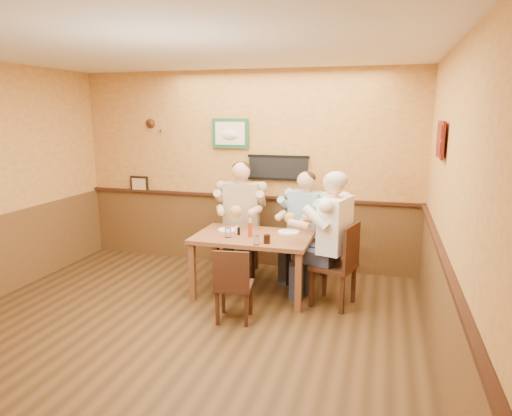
# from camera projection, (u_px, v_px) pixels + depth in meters

# --- Properties ---
(room) EXTENTS (5.02, 5.03, 2.81)m
(room) POSITION_uv_depth(u_px,v_px,m) (184.00, 169.00, 4.29)
(room) COLOR #372410
(room) RESTS_ON ground
(dining_table) EXTENTS (1.40, 0.90, 0.75)m
(dining_table) POSITION_uv_depth(u_px,v_px,m) (253.00, 242.00, 5.55)
(dining_table) COLOR brown
(dining_table) RESTS_ON ground
(chair_back_left) EXTENTS (0.52, 0.52, 0.99)m
(chair_back_left) POSITION_uv_depth(u_px,v_px,m) (242.00, 239.00, 6.32)
(chair_back_left) COLOR #3E2013
(chair_back_left) RESTS_ON ground
(chair_back_right) EXTENTS (0.53, 0.53, 0.92)m
(chair_back_right) POSITION_uv_depth(u_px,v_px,m) (305.00, 245.00, 6.16)
(chair_back_right) COLOR #3E2013
(chair_back_right) RESTS_ON ground
(chair_right_end) EXTENTS (0.56, 0.56, 0.99)m
(chair_right_end) POSITION_uv_depth(u_px,v_px,m) (334.00, 264.00, 5.26)
(chair_right_end) COLOR #3E2013
(chair_right_end) RESTS_ON ground
(chair_near_side) EXTENTS (0.43, 0.43, 0.83)m
(chair_near_side) POSITION_uv_depth(u_px,v_px,m) (234.00, 284.00, 4.88)
(chair_near_side) COLOR #3E2013
(chair_near_side) RESTS_ON ground
(diner_tan_shirt) EXTENTS (0.74, 0.74, 1.41)m
(diner_tan_shirt) POSITION_uv_depth(u_px,v_px,m) (242.00, 224.00, 6.28)
(diner_tan_shirt) COLOR tan
(diner_tan_shirt) RESTS_ON ground
(diner_blue_polo) EXTENTS (0.76, 0.76, 1.31)m
(diner_blue_polo) POSITION_uv_depth(u_px,v_px,m) (306.00, 231.00, 6.12)
(diner_blue_polo) COLOR #8CAFD2
(diner_blue_polo) RESTS_ON ground
(diner_white_elder) EXTENTS (0.80, 0.80, 1.41)m
(diner_white_elder) POSITION_uv_depth(u_px,v_px,m) (334.00, 247.00, 5.21)
(diner_white_elder) COLOR white
(diner_white_elder) RESTS_ON ground
(water_glass_left) EXTENTS (0.08, 0.08, 0.12)m
(water_glass_left) POSITION_uv_depth(u_px,v_px,m) (228.00, 232.00, 5.43)
(water_glass_left) COLOR silver
(water_glass_left) RESTS_ON dining_table
(water_glass_mid) EXTENTS (0.08, 0.08, 0.11)m
(water_glass_mid) POSITION_uv_depth(u_px,v_px,m) (256.00, 240.00, 5.12)
(water_glass_mid) COLOR white
(water_glass_mid) RESTS_ON dining_table
(cola_tumbler) EXTENTS (0.10, 0.10, 0.10)m
(cola_tumbler) POSITION_uv_depth(u_px,v_px,m) (267.00, 239.00, 5.18)
(cola_tumbler) COLOR black
(cola_tumbler) RESTS_ON dining_table
(hot_sauce_bottle) EXTENTS (0.05, 0.05, 0.20)m
(hot_sauce_bottle) POSITION_uv_depth(u_px,v_px,m) (250.00, 229.00, 5.44)
(hot_sauce_bottle) COLOR #B62D13
(hot_sauce_bottle) RESTS_ON dining_table
(salt_shaker) EXTENTS (0.03, 0.03, 0.08)m
(salt_shaker) POSITION_uv_depth(u_px,v_px,m) (237.00, 230.00, 5.63)
(salt_shaker) COLOR white
(salt_shaker) RESTS_ON dining_table
(pepper_shaker) EXTENTS (0.05, 0.05, 0.09)m
(pepper_shaker) POSITION_uv_depth(u_px,v_px,m) (239.00, 231.00, 5.53)
(pepper_shaker) COLOR black
(pepper_shaker) RESTS_ON dining_table
(plate_far_left) EXTENTS (0.27, 0.27, 0.02)m
(plate_far_left) POSITION_uv_depth(u_px,v_px,m) (228.00, 230.00, 5.76)
(plate_far_left) COLOR white
(plate_far_left) RESTS_ON dining_table
(plate_far_right) EXTENTS (0.31, 0.31, 0.02)m
(plate_far_right) POSITION_uv_depth(u_px,v_px,m) (289.00, 232.00, 5.65)
(plate_far_right) COLOR white
(plate_far_right) RESTS_ON dining_table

